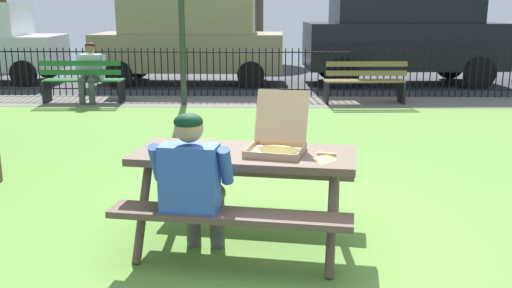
# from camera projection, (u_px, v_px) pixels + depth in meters

# --- Properties ---
(ground) EXTENTS (28.00, 11.76, 0.02)m
(ground) POSITION_uv_depth(u_px,v_px,m) (286.00, 176.00, 6.73)
(ground) COLOR #689A40
(cobblestone_walkway) EXTENTS (28.00, 1.40, 0.01)m
(cobblestone_walkway) POSITION_uv_depth(u_px,v_px,m) (279.00, 102.00, 11.76)
(cobblestone_walkway) COLOR slate
(street_asphalt) EXTENTS (28.00, 7.56, 0.01)m
(street_asphalt) POSITION_uv_depth(u_px,v_px,m) (277.00, 76.00, 16.12)
(street_asphalt) COLOR #38383D
(picnic_table_foreground) EXTENTS (1.99, 1.72, 0.79)m
(picnic_table_foreground) POSITION_uv_depth(u_px,v_px,m) (244.00, 172.00, 4.75)
(picnic_table_foreground) COLOR brown
(picnic_table_foreground) RESTS_ON ground
(pizza_box_open) EXTENTS (0.55, 0.61, 0.48)m
(pizza_box_open) POSITION_uv_depth(u_px,v_px,m) (277.00, 141.00, 4.71)
(pizza_box_open) COLOR tan
(pizza_box_open) RESTS_ON picnic_table_foreground
(pizza_slice_on_table) EXTENTS (0.20, 0.29, 0.02)m
(pizza_slice_on_table) POSITION_uv_depth(u_px,v_px,m) (325.00, 157.00, 4.51)
(pizza_slice_on_table) COLOR #E3CC4F
(pizza_slice_on_table) RESTS_ON picnic_table_foreground
(adult_at_table) EXTENTS (0.63, 0.63, 1.19)m
(adult_at_table) POSITION_uv_depth(u_px,v_px,m) (193.00, 181.00, 4.30)
(adult_at_table) COLOR #484848
(adult_at_table) RESTS_ON ground
(iron_fence_streetside) EXTENTS (23.38, 0.03, 1.03)m
(iron_fence_streetside) POSITION_uv_depth(u_px,v_px,m) (279.00, 72.00, 12.32)
(iron_fence_streetside) COLOR black
(iron_fence_streetside) RESTS_ON ground
(park_bench_left) EXTENTS (1.61, 0.51, 0.85)m
(park_bench_left) POSITION_uv_depth(u_px,v_px,m) (83.00, 82.00, 11.62)
(park_bench_left) COLOR #22652C
(park_bench_left) RESTS_ON ground
(park_bench_center) EXTENTS (1.62, 0.54, 0.85)m
(park_bench_center) POSITION_uv_depth(u_px,v_px,m) (365.00, 83.00, 11.49)
(park_bench_center) COLOR brown
(park_bench_center) RESTS_ON ground
(person_on_park_bench) EXTENTS (0.61, 0.59, 1.19)m
(person_on_park_bench) POSITION_uv_depth(u_px,v_px,m) (90.00, 70.00, 11.58)
(person_on_park_bench) COLOR #454545
(person_on_park_bench) RESTS_ON ground
(parked_car_left) EXTENTS (4.62, 2.00, 2.08)m
(parked_car_left) POSITION_uv_depth(u_px,v_px,m) (190.00, 39.00, 14.27)
(parked_car_left) COLOR #948761
(parked_car_left) RESTS_ON ground
(parked_car_center) EXTENTS (4.79, 2.26, 2.46)m
(parked_car_center) POSITION_uv_depth(u_px,v_px,m) (403.00, 31.00, 14.10)
(parked_car_center) COLOR black
(parked_car_center) RESTS_ON ground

